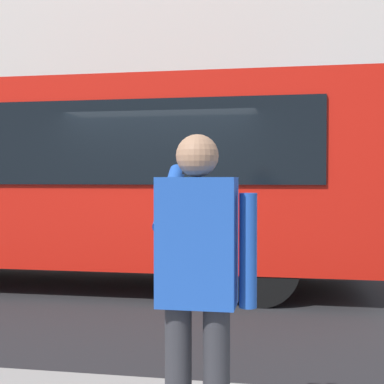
% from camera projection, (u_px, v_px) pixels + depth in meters
% --- Properties ---
extents(ground_plane, '(60.00, 60.00, 0.00)m').
position_uv_depth(ground_plane, '(168.00, 295.00, 7.59)').
color(ground_plane, '#232326').
extents(building_facade_far, '(28.00, 1.55, 12.00)m').
position_uv_depth(building_facade_far, '(225.00, 11.00, 14.13)').
color(building_facade_far, beige).
rests_on(building_facade_far, ground_plane).
extents(red_bus, '(9.05, 2.54, 3.08)m').
position_uv_depth(red_bus, '(70.00, 175.00, 8.50)').
color(red_bus, red).
rests_on(red_bus, ground_plane).
extents(pedestrian_photographer, '(0.53, 0.52, 1.70)m').
position_uv_depth(pedestrian_photographer, '(198.00, 272.00, 2.80)').
color(pedestrian_photographer, '#2D2D33').
rests_on(pedestrian_photographer, sidewalk_curb).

